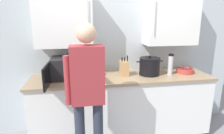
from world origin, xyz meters
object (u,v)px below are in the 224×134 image
at_px(microwave_oven, 68,68).
at_px(person_figure, 87,90).
at_px(fruit_bowl, 185,70).
at_px(knife_block, 124,68).
at_px(stock_pot, 149,66).
at_px(thermos_flask, 171,64).

bearing_deg(microwave_oven, person_figure, -72.58).
bearing_deg(fruit_bowl, knife_block, 178.39).
bearing_deg(microwave_oven, stock_pot, -2.15).
bearing_deg(person_figure, thermos_flask, 27.54).
bearing_deg(knife_block, thermos_flask, -4.36).
relative_size(knife_block, fruit_bowl, 1.17).
bearing_deg(thermos_flask, knife_block, 175.64).
xyz_separation_m(thermos_flask, fruit_bowl, (0.26, 0.03, -0.11)).
relative_size(thermos_flask, fruit_bowl, 1.22).
xyz_separation_m(microwave_oven, stock_pot, (1.15, -0.04, -0.02)).
relative_size(knife_block, thermos_flask, 0.96).
bearing_deg(person_figure, knife_block, 51.29).
distance_m(thermos_flask, person_figure, 1.40).
bearing_deg(person_figure, stock_pot, 35.96).
relative_size(microwave_oven, fruit_bowl, 3.02).
distance_m(knife_block, thermos_flask, 0.68).
relative_size(stock_pot, fruit_bowl, 1.57).
bearing_deg(stock_pot, person_figure, -144.04).
height_order(microwave_oven, knife_block, knife_block).
height_order(thermos_flask, stock_pot, thermos_flask).
height_order(thermos_flask, person_figure, person_figure).
bearing_deg(thermos_flask, fruit_bowl, 5.70).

